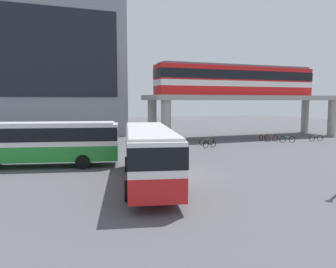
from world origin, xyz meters
The scene contains 13 objects.
ground_plane centered at (0.00, 10.00, 0.00)m, with size 120.00×120.00×0.00m, color #515156.
station_building centered at (-11.90, 30.42, 9.65)m, with size 27.93×14.16×19.30m.
elevated_platform centered at (16.38, 17.27, 4.64)m, with size 26.65×6.60×5.43m.
train centered at (14.92, 17.27, 7.39)m, with size 21.75×2.96×3.84m.
bus_main centered at (-2.86, -1.62, 1.99)m, with size 5.03×11.33×3.22m.
bus_secondary centered at (-8.69, 5.92, 1.99)m, with size 11.33×5.06×3.22m.
bicycle_green centered at (17.59, 10.75, 0.36)m, with size 1.68×0.74×1.04m.
bicycle_silver centered at (21.61, 10.54, 0.36)m, with size 1.76×0.43×1.04m.
bicycle_red centered at (16.50, 12.19, 0.36)m, with size 1.79×0.21×1.04m.
bicycle_black centered at (7.31, 10.22, 0.36)m, with size 1.74×0.55×1.04m.
bicycle_orange centered at (16.31, 13.42, 0.36)m, with size 1.70×0.66×1.04m.
bicycle_brown centered at (7.95, 12.08, 0.36)m, with size 1.79×0.07×1.04m.
pedestrian_walking_across centered at (0.03, 7.49, 0.76)m, with size 0.32×0.43×1.64m.
Camera 1 is at (-8.41, -19.42, 4.81)m, focal length 35.19 mm.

